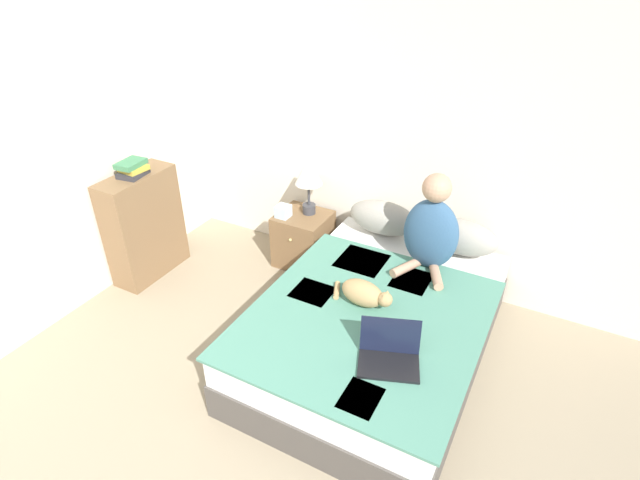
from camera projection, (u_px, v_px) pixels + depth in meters
name	position (u px, v px, depth m)	size (l,w,h in m)	color
wall_back	(391.00, 136.00, 4.07)	(5.03, 0.05, 2.55)	silver
wall_side	(42.00, 161.00, 3.62)	(0.05, 4.34, 2.55)	silver
bed	(376.00, 328.00, 3.61)	(1.50, 2.09, 0.50)	#4C4742
pillow_near	(383.00, 218.00, 4.20)	(0.59, 0.28, 0.29)	gray
pillow_far	(460.00, 237.00, 3.93)	(0.59, 0.28, 0.29)	gray
person_sitting	(431.00, 229.00, 3.67)	(0.41, 0.40, 0.76)	#33567A
cat_tabby	(364.00, 293.00, 3.40)	(0.48, 0.22, 0.18)	tan
laptop_open	(389.00, 355.00, 2.95)	(0.43, 0.38, 0.24)	black
nightstand	(303.00, 239.00, 4.66)	(0.46, 0.46, 0.51)	brown
table_lamp	(309.00, 175.00, 4.37)	(0.24, 0.24, 0.52)	#38383D
tissue_box	(283.00, 211.00, 4.47)	(0.12, 0.12, 0.14)	silver
bookshelf	(144.00, 226.00, 4.41)	(0.29, 0.69, 0.97)	brown
book_stack_top	(132.00, 169.00, 4.12)	(0.21, 0.25, 0.12)	#2D2D33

